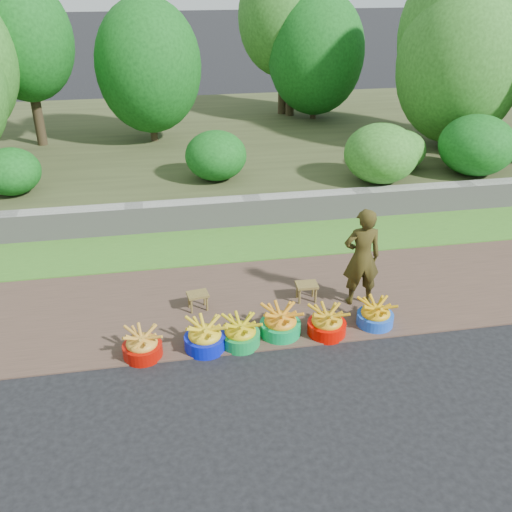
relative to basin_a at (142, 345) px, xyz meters
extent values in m
plane|color=black|center=(2.11, -0.19, -0.17)|extent=(120.00, 120.00, 0.00)
cube|color=#4A362B|center=(2.11, 1.06, -0.16)|extent=(80.00, 2.50, 0.02)
cube|color=#3D7A23|center=(2.11, 3.06, -0.15)|extent=(80.00, 1.50, 0.04)
cube|color=gray|center=(2.11, 3.91, 0.10)|extent=(80.00, 0.35, 0.55)
cube|color=#3B4223|center=(2.11, 8.81, 0.08)|extent=(80.00, 10.00, 0.50)
cylinder|color=#322818|center=(7.70, 7.07, 1.14)|extent=(0.22, 0.22, 1.62)
ellipsoid|color=#327623|center=(7.70, 7.07, 2.84)|extent=(2.99, 2.99, 3.74)
cylinder|color=#322818|center=(0.36, 8.41, 0.86)|extent=(0.17, 0.17, 1.07)
ellipsoid|color=#125A16|center=(0.36, 8.41, 2.16)|extent=(2.56, 2.56, 3.20)
cylinder|color=#322818|center=(7.51, 6.61, 0.86)|extent=(0.17, 0.17, 1.06)
ellipsoid|color=#327623|center=(7.51, 6.61, 2.27)|extent=(2.94, 2.94, 3.67)
cylinder|color=#322818|center=(-2.41, 8.54, 1.23)|extent=(0.24, 0.24, 1.79)
ellipsoid|color=#125A16|center=(-2.41, 8.54, 2.79)|extent=(2.23, 2.23, 2.79)
cylinder|color=#322818|center=(4.39, 10.48, 1.29)|extent=(0.25, 0.25, 1.93)
ellipsoid|color=#327623|center=(4.39, 10.48, 2.91)|extent=(2.16, 2.16, 2.70)
cylinder|color=#322818|center=(4.98, 9.97, 0.83)|extent=(0.17, 0.17, 1.01)
ellipsoid|color=#125A16|center=(4.98, 9.97, 2.15)|extent=(2.71, 2.71, 3.39)
cylinder|color=#322818|center=(4.21, 10.72, 1.28)|extent=(0.25, 0.25, 1.91)
ellipsoid|color=#327623|center=(4.21, 10.72, 3.02)|extent=(2.60, 2.60, 3.25)
ellipsoid|color=#125A16|center=(-2.44, 5.09, 0.78)|extent=(1.14, 1.14, 0.91)
ellipsoid|color=#327623|center=(4.89, 4.47, 0.93)|extent=(1.51, 1.51, 1.21)
ellipsoid|color=#125A16|center=(1.59, 5.23, 0.84)|extent=(1.28, 1.28, 1.02)
ellipsoid|color=#327623|center=(5.66, 5.19, 0.75)|extent=(1.06, 1.06, 0.85)
ellipsoid|color=#327623|center=(4.94, 4.71, 0.69)|extent=(0.90, 0.90, 0.72)
ellipsoid|color=#125A16|center=(7.06, 4.58, 0.96)|extent=(1.59, 1.59, 1.27)
cylinder|color=#A40B03|center=(0.00, 0.00, -0.08)|extent=(0.51, 0.51, 0.18)
ellipsoid|color=#C5892A|center=(0.00, 0.00, 0.06)|extent=(0.45, 0.45, 0.29)
cylinder|color=#0714BB|center=(0.82, 0.02, -0.07)|extent=(0.55, 0.55, 0.20)
ellipsoid|color=gold|center=(0.82, 0.02, 0.08)|extent=(0.48, 0.48, 0.31)
cylinder|color=#0F883A|center=(1.29, 0.03, -0.08)|extent=(0.53, 0.53, 0.19)
ellipsoid|color=#BDA70F|center=(1.29, 0.03, 0.07)|extent=(0.47, 0.47, 0.30)
cylinder|color=#089246|center=(1.86, 0.16, -0.07)|extent=(0.56, 0.56, 0.20)
ellipsoid|color=orange|center=(1.86, 0.16, 0.09)|extent=(0.49, 0.49, 0.32)
cylinder|color=#CC0900|center=(2.50, 0.06, -0.08)|extent=(0.53, 0.53, 0.19)
ellipsoid|color=#BF8C14|center=(2.50, 0.06, 0.07)|extent=(0.47, 0.47, 0.30)
cylinder|color=blue|center=(3.23, 0.15, -0.08)|extent=(0.51, 0.51, 0.19)
ellipsoid|color=#D0940C|center=(3.23, 0.15, 0.06)|extent=(0.45, 0.45, 0.29)
cube|color=brown|center=(0.81, 0.98, 0.10)|extent=(0.33, 0.27, 0.04)
cylinder|color=brown|center=(0.70, 0.88, -0.04)|extent=(0.03, 0.03, 0.23)
cylinder|color=brown|center=(0.93, 0.91, -0.04)|extent=(0.03, 0.03, 0.23)
cylinder|color=brown|center=(0.68, 1.04, -0.04)|extent=(0.03, 0.03, 0.23)
cylinder|color=brown|center=(0.91, 1.07, -0.04)|extent=(0.03, 0.03, 0.23)
cube|color=brown|center=(2.44, 0.94, 0.11)|extent=(0.33, 0.26, 0.04)
cylinder|color=brown|center=(2.31, 0.86, -0.03)|extent=(0.03, 0.03, 0.25)
cylinder|color=brown|center=(2.56, 0.85, -0.03)|extent=(0.03, 0.03, 0.25)
cylinder|color=brown|center=(2.32, 1.03, -0.03)|extent=(0.03, 0.03, 0.25)
cylinder|color=brown|center=(2.56, 1.02, -0.03)|extent=(0.03, 0.03, 0.25)
imported|color=black|center=(3.19, 0.75, 0.61)|extent=(0.57, 0.39, 1.52)
camera|label=1|loc=(0.39, -6.18, 4.41)|focal=40.00mm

